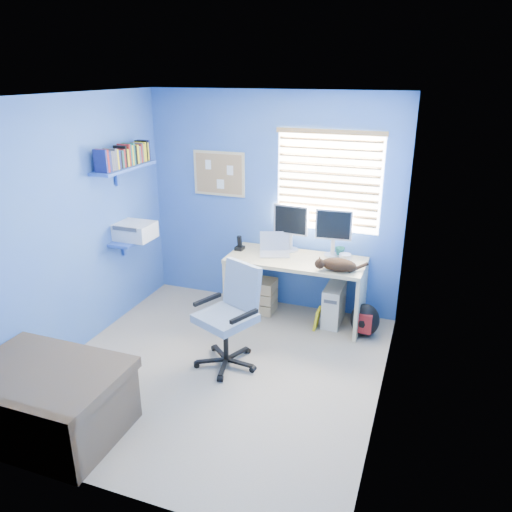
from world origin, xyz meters
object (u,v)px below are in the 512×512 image
(cat, at_px, (339,265))
(tower_pc, at_px, (334,304))
(desk, at_px, (295,289))
(office_chair, at_px, (230,329))
(laptop, at_px, (275,245))

(cat, xyz_separation_m, tower_pc, (-0.07, 0.25, -0.58))
(desk, xyz_separation_m, cat, (0.51, -0.19, 0.44))
(office_chair, bearing_deg, cat, 46.97)
(cat, distance_m, tower_pc, 0.64)
(cat, bearing_deg, laptop, 143.25)
(laptop, relative_size, cat, 0.89)
(tower_pc, distance_m, office_chair, 1.40)
(laptop, height_order, tower_pc, laptop)
(desk, distance_m, laptop, 0.55)
(laptop, distance_m, cat, 0.80)
(tower_pc, height_order, office_chair, office_chair)
(cat, bearing_deg, office_chair, -153.04)
(tower_pc, relative_size, office_chair, 0.45)
(cat, relative_size, office_chair, 0.37)
(laptop, xyz_separation_m, tower_pc, (0.70, 0.02, -0.62))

